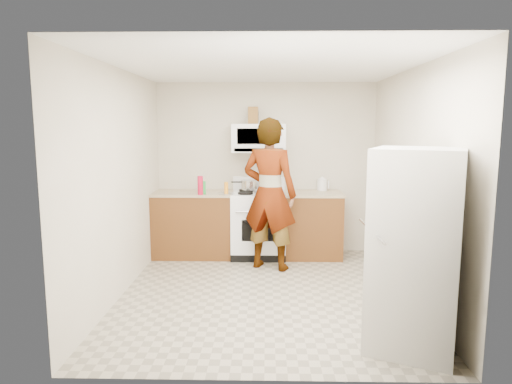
{
  "coord_description": "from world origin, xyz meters",
  "views": [
    {
      "loc": [
        0.01,
        -4.95,
        1.88
      ],
      "look_at": [
        -0.11,
        0.55,
        1.07
      ],
      "focal_mm": 32.0,
      "sensor_mm": 36.0,
      "label": 1
    }
  ],
  "objects_px": {
    "microwave": "(259,138)",
    "person": "(270,194)",
    "saucepan": "(249,185)",
    "gas_range": "(258,223)",
    "kettle": "(322,185)",
    "fridge": "(415,250)"
  },
  "relations": [
    {
      "from": "microwave",
      "to": "person",
      "type": "xyz_separation_m",
      "value": [
        0.15,
        -0.69,
        -0.71
      ]
    },
    {
      "from": "gas_range",
      "to": "microwave",
      "type": "bearing_deg",
      "value": 90.0
    },
    {
      "from": "kettle",
      "to": "gas_range",
      "type": "bearing_deg",
      "value": 170.01
    },
    {
      "from": "gas_range",
      "to": "microwave",
      "type": "height_order",
      "value": "microwave"
    },
    {
      "from": "gas_range",
      "to": "fridge",
      "type": "relative_size",
      "value": 0.66
    },
    {
      "from": "person",
      "to": "kettle",
      "type": "height_order",
      "value": "person"
    },
    {
      "from": "gas_range",
      "to": "fridge",
      "type": "distance_m",
      "value": 3.06
    },
    {
      "from": "gas_range",
      "to": "kettle",
      "type": "relative_size",
      "value": 6.73
    },
    {
      "from": "kettle",
      "to": "saucepan",
      "type": "relative_size",
      "value": 0.69
    },
    {
      "from": "kettle",
      "to": "saucepan",
      "type": "xyz_separation_m",
      "value": [
        -1.06,
        -0.07,
        0.0
      ]
    },
    {
      "from": "gas_range",
      "to": "person",
      "type": "distance_m",
      "value": 0.77
    },
    {
      "from": "gas_range",
      "to": "saucepan",
      "type": "xyz_separation_m",
      "value": [
        -0.13,
        0.14,
        0.53
      ]
    },
    {
      "from": "microwave",
      "to": "kettle",
      "type": "height_order",
      "value": "microwave"
    },
    {
      "from": "fridge",
      "to": "saucepan",
      "type": "bearing_deg",
      "value": 141.09
    },
    {
      "from": "person",
      "to": "saucepan",
      "type": "height_order",
      "value": "person"
    },
    {
      "from": "kettle",
      "to": "microwave",
      "type": "bearing_deg",
      "value": 162.33
    },
    {
      "from": "gas_range",
      "to": "kettle",
      "type": "height_order",
      "value": "gas_range"
    },
    {
      "from": "gas_range",
      "to": "fridge",
      "type": "height_order",
      "value": "fridge"
    },
    {
      "from": "fridge",
      "to": "saucepan",
      "type": "relative_size",
      "value": 7.01
    },
    {
      "from": "saucepan",
      "to": "person",
      "type": "bearing_deg",
      "value": -67.65
    },
    {
      "from": "gas_range",
      "to": "kettle",
      "type": "bearing_deg",
      "value": 12.68
    },
    {
      "from": "fridge",
      "to": "gas_range",
      "type": "bearing_deg",
      "value": 140.03
    }
  ]
}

